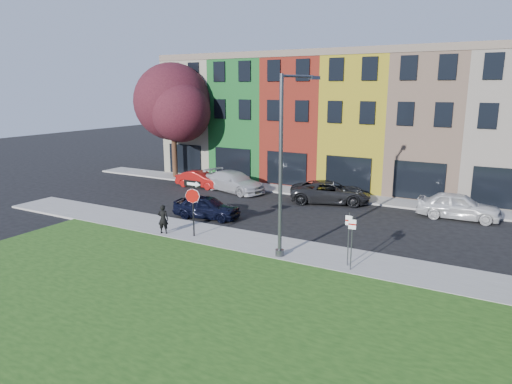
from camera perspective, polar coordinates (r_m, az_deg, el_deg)
The scene contains 15 objects.
ground at distance 20.44m, azimuth -3.05°, elevation -9.23°, with size 120.00×120.00×0.00m, color black.
sidewalk_near at distance 22.03m, azimuth 5.60°, elevation -7.45°, with size 40.00×3.00×0.12m, color gray.
sidewalk_far at distance 34.52m, azimuth 5.99°, elevation 0.03°, with size 40.00×2.40×0.12m, color gray.
rowhouse_block at distance 39.37m, azimuth 10.44°, elevation 8.72°, with size 30.00×10.12×10.00m.
stop_sign at distance 23.65m, azimuth -7.93°, elevation -0.60°, with size 1.05×0.11×2.96m.
man at distance 24.70m, azimuth -11.53°, elevation -3.33°, with size 0.67×0.55×1.57m, color black.
sedan_near at distance 27.65m, azimuth -6.17°, elevation -1.86°, with size 4.28×2.20×1.39m, color black.
parked_car_red at distance 36.36m, azimuth -7.02°, elevation 1.60°, with size 3.95×1.43×1.30m, color maroon.
parked_car_silver at distance 34.58m, azimuth -2.74°, elevation 1.30°, with size 5.68×3.47×1.54m, color #A7A7AC.
parked_car_dark at distance 31.53m, azimuth 9.26°, elevation -0.01°, with size 5.93×4.09×1.50m, color black.
parked_car_white at distance 29.88m, azimuth 23.98°, elevation -1.60°, with size 4.78×2.11×1.60m, color silver.
street_lamp at distance 20.35m, azimuth 3.51°, elevation 3.10°, with size 1.09×2.49×8.17m.
parking_sign_a at distance 19.65m, azimuth 11.88°, elevation -5.54°, with size 0.32×0.10×2.35m.
parking_sign_b at distance 20.08m, azimuth 11.50°, elevation -5.08°, with size 0.32×0.08×2.38m.
tree_purple at distance 39.86m, azimuth -10.19°, elevation 10.81°, with size 7.76×6.79×9.68m.
Camera 1 is at (10.15, -16.00, 7.68)m, focal length 32.00 mm.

